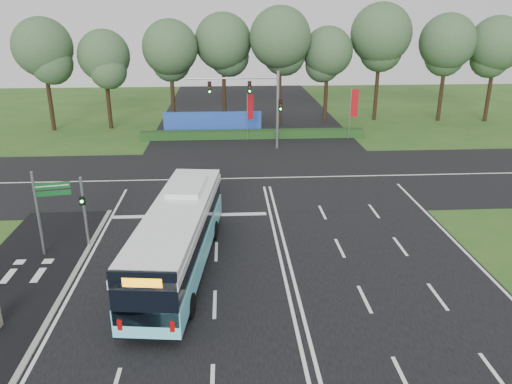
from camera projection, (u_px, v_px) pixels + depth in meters
ground at (278, 251)px, 26.50m from camera, size 120.00×120.00×0.00m
road_main at (278, 250)px, 26.49m from camera, size 20.00×120.00×0.04m
road_cross at (262, 178)px, 37.73m from camera, size 120.00×14.00×0.05m
bike_path at (15, 287)px, 22.96m from camera, size 5.00×18.00×0.06m
kerb_strip at (68, 285)px, 23.09m from camera, size 0.25×18.00×0.12m
city_bus at (179, 237)px, 23.92m from camera, size 4.02×12.64×3.57m
pedestrian_signal at (84, 210)px, 26.23m from camera, size 0.36×0.44×3.93m
street_sign at (44, 204)px, 25.11m from camera, size 1.76×0.41×4.57m
banner_flag_mid at (249, 110)px, 47.83m from camera, size 0.62×0.30×4.52m
banner_flag_right at (353, 106)px, 48.10m from camera, size 0.72×0.22×4.98m
traffic_light_gantry at (258, 98)px, 44.10m from camera, size 8.41×0.28×7.00m
hedge at (253, 134)px, 49.31m from camera, size 22.00×1.20×0.80m
blue_hoarding at (213, 122)px, 51.18m from camera, size 10.00×0.30×2.20m
eucalyptus_row at (289, 43)px, 52.92m from camera, size 53.65×9.40×12.84m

